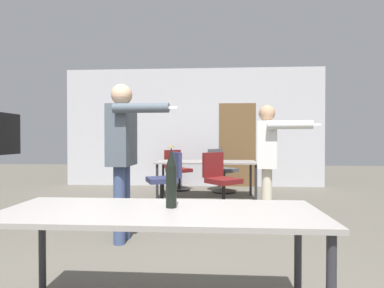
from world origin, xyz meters
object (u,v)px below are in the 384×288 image
office_chair_far_left (221,172)px  office_chair_near_pushed (220,182)px  person_near_casual (123,146)px  office_chair_far_right (177,171)px  person_left_plaid (268,154)px  beer_bottle (171,179)px  office_chair_side_rolled (166,182)px

office_chair_far_left → office_chair_near_pushed: size_ratio=1.01×
person_near_casual → office_chair_far_right: 3.63m
person_left_plaid → person_near_casual: bearing=-58.4°
office_chair_far_left → beer_bottle: size_ratio=2.43×
office_chair_side_rolled → office_chair_far_right: bearing=-22.1°
office_chair_near_pushed → beer_bottle: size_ratio=2.40×
office_chair_side_rolled → office_chair_far_left: bearing=-53.8°
office_chair_near_pushed → beer_bottle: bearing=41.1°
person_left_plaid → office_chair_side_rolled: size_ratio=1.72×
office_chair_near_pushed → beer_bottle: beer_bottle is taller
person_near_casual → office_chair_side_rolled: bearing=174.1°
person_near_casual → office_chair_near_pushed: (1.15, 1.68, -0.65)m
office_chair_far_left → office_chair_near_pushed: (-0.08, -1.63, -0.01)m
beer_bottle → office_chair_near_pushed: bearing=82.5°
person_near_casual → office_chair_far_right: bearing=178.9°
person_near_casual → office_chair_side_rolled: size_ratio=1.89×
person_left_plaid → office_chair_far_left: bearing=-159.1°
office_chair_far_right → office_chair_far_left: bearing=124.4°
office_chair_far_right → office_chair_side_rolled: bearing=49.1°
office_chair_side_rolled → office_chair_near_pushed: 0.91m
office_chair_side_rolled → beer_bottle: size_ratio=2.42×
person_left_plaid → beer_bottle: (-1.01, -2.17, -0.06)m
office_chair_far_left → beer_bottle: bearing=36.2°
beer_bottle → office_chair_far_right: bearing=96.0°
person_left_plaid → beer_bottle: size_ratio=4.16×
office_chair_side_rolled → beer_bottle: bearing=166.2°
person_left_plaid → beer_bottle: bearing=-15.5°
office_chair_far_right → person_left_plaid: bearing=76.6°
office_chair_side_rolled → office_chair_near_pushed: office_chair_side_rolled is taller
office_chair_near_pushed → beer_bottle: (-0.42, -3.14, 0.47)m
person_near_casual → office_chair_near_pushed: bearing=147.8°
office_chair_far_left → office_chair_near_pushed: bearing=39.3°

